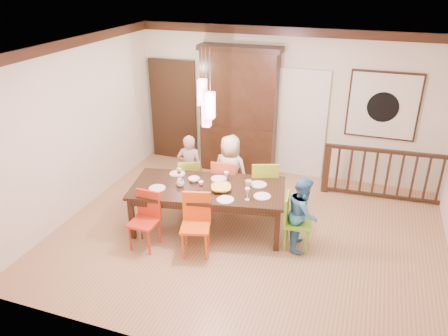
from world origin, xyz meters
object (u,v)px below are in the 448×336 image
(person_far_mid, at_px, (230,171))
(chair_far_left, at_px, (190,177))
(dining_table, at_px, (208,191))
(person_end_right, at_px, (303,213))
(balustrade, at_px, (388,174))
(person_far_left, at_px, (190,168))
(china_hutch, at_px, (239,111))
(chair_end_right, at_px, (298,219))

(person_far_mid, bearing_deg, chair_far_left, 15.23)
(chair_far_left, distance_m, person_far_mid, 0.75)
(dining_table, bearing_deg, chair_far_left, 120.37)
(person_end_right, bearing_deg, person_far_mid, 49.85)
(dining_table, distance_m, balustrade, 3.36)
(balustrade, xyz_separation_m, person_far_left, (-3.37, -1.18, 0.12))
(person_far_mid, bearing_deg, person_end_right, 155.34)
(china_hutch, height_order, person_far_mid, china_hutch)
(person_far_left, bearing_deg, chair_end_right, 146.83)
(balustrade, height_order, person_end_right, person_end_right)
(dining_table, xyz_separation_m, person_end_right, (1.51, -0.02, -0.10))
(china_hutch, distance_m, person_far_mid, 1.65)
(dining_table, bearing_deg, china_hutch, 84.69)
(dining_table, distance_m, chair_far_left, 0.98)
(china_hutch, height_order, balustrade, china_hutch)
(person_far_left, relative_size, person_end_right, 1.07)
(person_far_left, bearing_deg, dining_table, 118.79)
(chair_end_right, distance_m, person_far_left, 2.30)
(person_far_left, bearing_deg, person_far_mid, 171.36)
(dining_table, relative_size, chair_end_right, 2.91)
(china_hutch, bearing_deg, person_far_mid, -78.21)
(dining_table, xyz_separation_m, chair_far_left, (-0.63, 0.72, -0.19))
(chair_far_left, bearing_deg, person_end_right, 139.48)
(chair_far_left, height_order, person_end_right, person_end_right)
(chair_far_left, xyz_separation_m, balustrade, (3.34, 1.27, 0.01))
(chair_end_right, xyz_separation_m, china_hutch, (-1.68, 2.41, 0.77))
(chair_end_right, height_order, person_far_mid, person_far_mid)
(person_far_left, height_order, person_end_right, person_far_left)
(dining_table, xyz_separation_m, china_hutch, (-0.22, 2.33, 0.60))
(chair_far_left, bearing_deg, person_far_mid, 167.44)
(balustrade, distance_m, person_far_left, 3.57)
(person_end_right, bearing_deg, china_hutch, 27.26)
(china_hutch, xyz_separation_m, person_far_left, (-0.44, -1.53, -0.66))
(china_hutch, bearing_deg, chair_end_right, -55.15)
(china_hutch, bearing_deg, person_end_right, -53.71)
(china_hutch, bearing_deg, balustrade, -6.74)
(china_hutch, bearing_deg, dining_table, -84.60)
(chair_end_right, xyz_separation_m, balustrade, (1.25, 2.07, -0.00))
(chair_far_left, distance_m, china_hutch, 1.84)
(person_end_right, bearing_deg, balustrade, -39.74)
(chair_end_right, bearing_deg, person_far_left, 61.70)
(person_far_mid, bearing_deg, china_hutch, -71.75)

